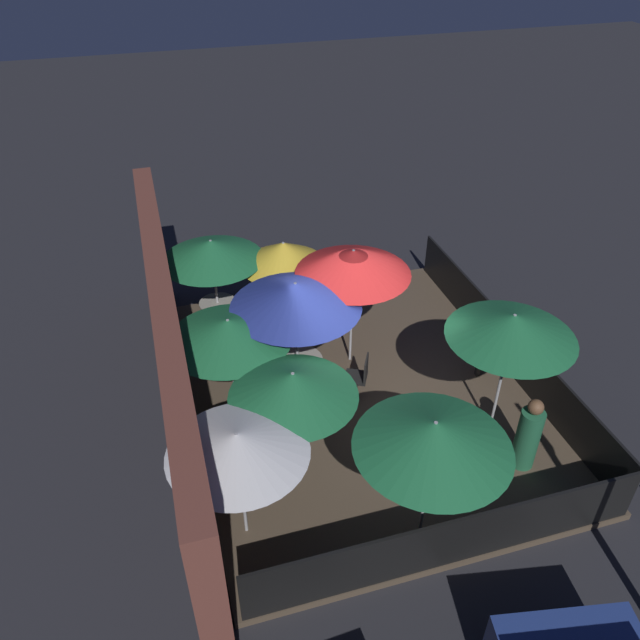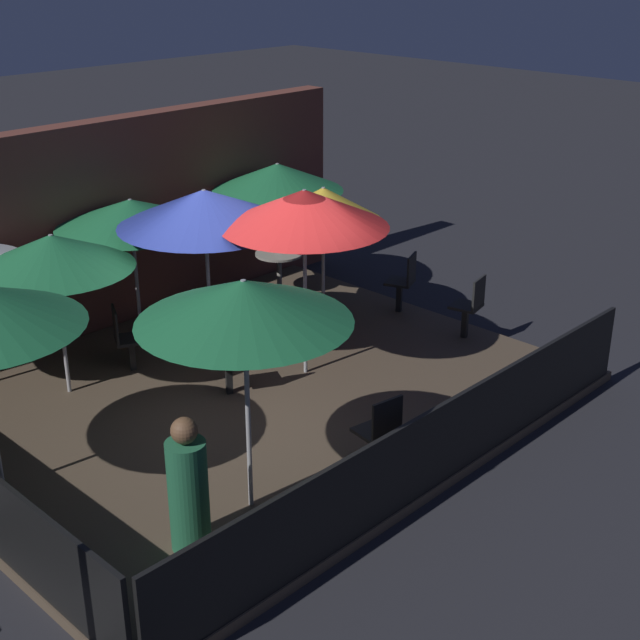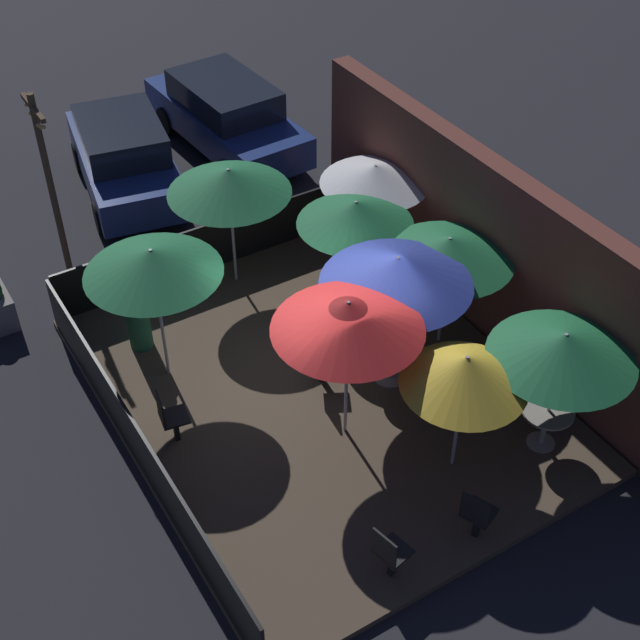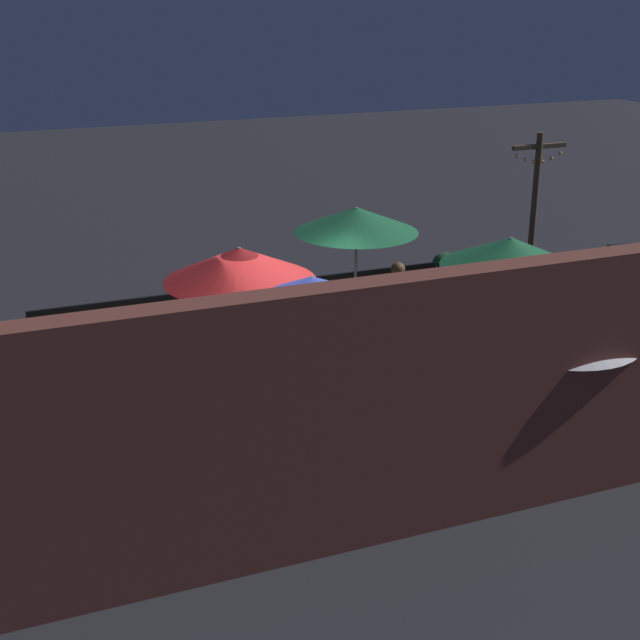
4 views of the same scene
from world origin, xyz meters
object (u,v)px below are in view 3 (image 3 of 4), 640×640
Objects in this scene: patio_chair_3 at (477,514)px; light_post at (49,176)px; patio_umbrella_8 at (465,371)px; parked_car_1 at (226,114)px; patio_umbrella_1 at (564,346)px; patio_umbrella_5 at (375,174)px; patio_chair_4 at (381,308)px; patio_umbrella_2 at (348,316)px; dining_table_0 at (391,350)px; dining_table_1 at (547,417)px; patio_umbrella_0 at (397,271)px; patio_umbrella_3 at (449,248)px; patron_0 at (137,316)px; patio_umbrella_4 at (356,213)px; patio_chair_1 at (390,552)px; patio_chair_2 at (318,356)px; parked_car_0 at (124,156)px; patio_umbrella_6 at (152,261)px; patio_umbrella_7 at (229,181)px; patio_chair_0 at (170,416)px.

light_post is (-8.81, -2.54, 1.34)m from patio_chair_3.
patio_umbrella_8 reaches higher than parked_car_1.
parked_car_1 is at bearing 179.42° from patio_umbrella_1.
patio_chair_4 is (1.76, -1.01, -1.35)m from patio_umbrella_5.
patio_umbrella_2 is 1.24× the size of patio_umbrella_5.
dining_table_0 is 1.23× the size of dining_table_1.
patio_umbrella_3 is at bearing 104.47° from patio_umbrella_0.
patio_chair_4 is at bearing 165.53° from patio_umbrella_8.
light_post is (-4.65, -3.88, 1.38)m from patio_chair_4.
patio_umbrella_4 is at bearing 25.23° from patron_0.
patio_umbrella_3 is at bearing -7.03° from patio_umbrella_5.
patio_umbrella_4 is (-4.24, -0.57, -0.06)m from patio_umbrella_1.
patio_chair_1 is 0.99× the size of patio_chair_2.
patio_umbrella_2 reaches higher than parked_car_0.
dining_table_1 is at bearing -4.63° from patio_umbrella_5.
patio_umbrella_8 is 2.20× the size of patio_chair_2.
patio_umbrella_0 is 3.56m from patio_umbrella_6.
patio_chair_3 is at bearing 0.78° from patio_umbrella_7.
patio_chair_3 reaches higher than patio_chair_0.
patio_chair_2 is 0.69× the size of patron_0.
patio_umbrella_4 is at bearing 144.74° from patio_umbrella_2.
patron_0 is 0.30× the size of parked_car_1.
patio_umbrella_7 is (-3.58, -0.91, -0.07)m from patio_umbrella_0.
patio_umbrella_1 is at bearing 18.93° from patio_umbrella_7.
patio_umbrella_0 is 4.04m from patio_chair_1.
patio_umbrella_0 is at bearing 42.66° from patio_chair_1.
patio_chair_1 is at bearing -79.65° from patio_chair_2.
patio_umbrella_4 is at bearing -9.50° from parked_car_1.
patio_umbrella_8 is (3.88, 2.73, -0.39)m from patio_umbrella_6.
patio_umbrella_2 reaches higher than patron_0.
patio_umbrella_0 is 2.01m from patio_chair_4.
patio_umbrella_7 is 1.66× the size of patron_0.
patio_umbrella_5 reaches higher than patron_0.
patio_chair_4 reaches higher than dining_table_0.
patio_umbrella_4 is at bearing 168.43° from patio_umbrella_8.
patio_umbrella_0 is 2.50× the size of patio_chair_2.
light_post is (-7.62, -3.11, 0.02)m from patio_umbrella_8.
parked_car_0 is at bearing 133.50° from light_post.
patio_chair_3 is at bearing -25.79° from patio_umbrella_8.
patio_umbrella_5 is (-2.47, 0.31, -0.05)m from patio_umbrella_3.
patio_chair_3 is at bearing -14.74° from dining_table_0.
parked_car_0 is at bearing -178.93° from patio_umbrella_2.
patio_chair_1 is at bearing -32.20° from patio_umbrella_5.
patio_chair_3 is at bearing -30.24° from patron_0.
parked_car_1 is (-11.22, 2.04, 0.21)m from patio_chair_3.
patio_umbrella_6 is 1.82m from patron_0.
parked_car_1 reaches higher than dining_table_1.
patio_umbrella_7 is 6.89m from patio_chair_3.
patio_umbrella_2 is 3.08m from patio_umbrella_6.
patio_umbrella_2 is 9.15m from parked_car_1.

